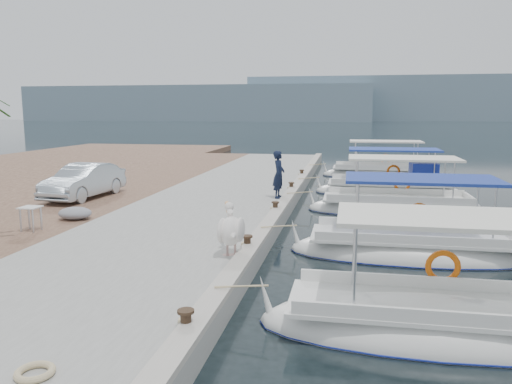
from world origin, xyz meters
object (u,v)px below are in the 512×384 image
at_px(fishing_caique_a, 433,329).
at_px(fisherman, 279,174).
at_px(fishing_caique_b, 411,252).
at_px(fishing_caique_e, 381,175).
at_px(pelican, 231,229).
at_px(fishing_caique_c, 396,209).
at_px(fishing_caique_d, 391,190).
at_px(parked_car, 84,181).

bearing_deg(fishing_caique_a, fisherman, 111.64).
distance_m(fishing_caique_b, fisherman, 7.59).
relative_size(fishing_caique_e, fisherman, 3.72).
distance_m(fishing_caique_a, fisherman, 11.95).
bearing_deg(pelican, fishing_caique_c, 61.33).
bearing_deg(fishing_caique_d, fishing_caique_a, -91.70).
xyz_separation_m(fishing_caique_d, parked_car, (-12.71, -6.31, 1.01)).
relative_size(fishing_caique_d, pelican, 4.41).
xyz_separation_m(fishing_caique_a, fishing_caique_d, (0.47, 15.93, 0.07)).
relative_size(fishing_caique_d, parked_car, 1.68).
distance_m(fishing_caique_c, pelican, 9.93).
distance_m(fishing_caique_a, fishing_caique_d, 15.94).
xyz_separation_m(fishing_caique_a, parked_car, (-12.23, 9.62, 1.07)).
distance_m(fishing_caique_b, parked_car, 13.28).
bearing_deg(parked_car, fishing_caique_d, 30.84).
xyz_separation_m(fishing_caique_b, fishing_caique_c, (0.13, 6.23, -0.00)).
xyz_separation_m(fishing_caique_c, fisherman, (-4.73, -0.33, 1.35)).
height_order(fishing_caique_a, parked_car, fishing_caique_a).
relative_size(fishing_caique_c, fishing_caique_d, 0.99).
height_order(fishing_caique_e, pelican, fishing_caique_e).
relative_size(fishing_caique_c, pelican, 4.39).
bearing_deg(fishing_caique_c, fishing_caique_d, 88.43).
height_order(fishing_caique_b, fishing_caique_c, same).
bearing_deg(pelican, fishing_caique_a, -31.57).
bearing_deg(fishing_caique_a, parked_car, 141.81).
bearing_deg(fisherman, fishing_caique_b, -137.33).
bearing_deg(fisherman, pelican, -175.34).
xyz_separation_m(fishing_caique_b, pelican, (-4.61, -2.44, 1.02)).
relative_size(fishing_caique_c, parked_car, 1.67).
height_order(fishing_caique_d, fisherman, fisherman).
relative_size(fishing_caique_b, fishing_caique_d, 0.96).
height_order(fishing_caique_a, fishing_caique_c, same).
xyz_separation_m(fishing_caique_b, fishing_caique_d, (0.26, 10.80, 0.07)).
height_order(fishing_caique_d, parked_car, fishing_caique_d).
xyz_separation_m(fishing_caique_b, fisherman, (-4.59, 5.90, 1.35)).
bearing_deg(fishing_caique_b, fishing_caique_a, -92.39).
bearing_deg(fishing_caique_b, parked_car, 160.19).
xyz_separation_m(fishing_caique_d, fisherman, (-4.85, -4.90, 1.28)).
bearing_deg(fishing_caique_b, fishing_caique_d, 88.63).
xyz_separation_m(fishing_caique_c, pelican, (-4.74, -8.67, 1.02)).
bearing_deg(fishing_caique_d, pelican, -110.18).
xyz_separation_m(fishing_caique_a, pelican, (-4.39, 2.70, 1.02)).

